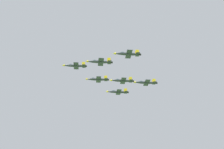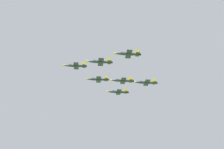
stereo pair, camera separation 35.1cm
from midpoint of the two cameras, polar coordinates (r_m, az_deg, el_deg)
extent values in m
ellipsoid|color=#2D3338|center=(197.53, -6.85, 1.63)|extent=(12.57, 8.05, 1.73)
cone|color=gold|center=(198.03, -9.01, 1.70)|extent=(2.22, 2.12, 1.47)
ellipsoid|color=#334751|center=(197.99, -7.69, 1.82)|extent=(2.64, 2.25, 1.01)
cube|color=#2D3338|center=(197.45, -6.66, 1.59)|extent=(7.36, 9.87, 0.17)
cube|color=gold|center=(193.65, -6.69, 2.20)|extent=(2.74, 1.93, 0.21)
cube|color=gold|center=(201.31, -6.62, 1.04)|extent=(2.74, 1.93, 0.21)
cube|color=#2D3338|center=(197.33, -5.21, 1.57)|extent=(4.09, 5.05, 0.17)
cube|color=gold|center=(197.15, -5.28, 2.01)|extent=(1.79, 1.14, 2.49)
cube|color=gold|center=(198.68, -5.28, 1.78)|extent=(1.79, 1.14, 2.49)
cylinder|color=black|center=(197.31, -4.79, 1.56)|extent=(1.43, 1.52, 1.21)
ellipsoid|color=#2D3338|center=(184.59, -2.26, 2.37)|extent=(13.02, 8.48, 1.79)
cone|color=gold|center=(184.46, -4.68, 2.46)|extent=(2.32, 2.21, 1.53)
ellipsoid|color=#334751|center=(184.82, -3.21, 2.59)|extent=(2.75, 2.36, 1.05)
cube|color=#2D3338|center=(184.57, -2.04, 2.33)|extent=(7.71, 10.24, 0.18)
cube|color=gold|center=(180.66, -1.96, 3.02)|extent=(2.84, 2.03, 0.22)
cube|color=gold|center=(188.56, -2.12, 1.70)|extent=(2.84, 2.03, 0.22)
cube|color=#2D3338|center=(184.91, -0.44, 2.29)|extent=(4.28, 5.24, 0.18)
cube|color=gold|center=(184.72, -0.51, 2.78)|extent=(1.85, 1.20, 2.59)
cube|color=gold|center=(186.30, -0.55, 2.52)|extent=(1.85, 1.20, 2.59)
cylinder|color=black|center=(185.02, 0.02, 2.27)|extent=(1.49, 1.59, 1.26)
ellipsoid|color=#2D3338|center=(207.76, -2.66, -0.91)|extent=(12.96, 8.22, 1.78)
cone|color=gold|center=(207.75, -4.78, -0.84)|extent=(2.28, 2.18, 1.51)
ellipsoid|color=#334751|center=(208.00, -3.49, -0.72)|extent=(2.72, 2.31, 1.04)
cube|color=#2D3338|center=(207.73, -2.47, -0.94)|extent=(7.53, 10.17, 0.18)
cube|color=gold|center=(203.74, -2.42, -0.40)|extent=(2.82, 1.98, 0.21)
cube|color=gold|center=(211.79, -2.51, -1.44)|extent=(2.82, 1.98, 0.21)
cube|color=#2D3338|center=(207.96, -1.06, -0.96)|extent=(4.19, 5.20, 0.18)
cube|color=gold|center=(207.69, -1.12, -0.54)|extent=(1.84, 1.16, 2.57)
cube|color=gold|center=(209.29, -1.14, -0.74)|extent=(1.84, 1.16, 2.57)
cylinder|color=black|center=(208.04, -0.64, -0.97)|extent=(1.46, 1.57, 1.24)
ellipsoid|color=#2D3338|center=(174.16, 2.97, 3.85)|extent=(12.77, 8.19, 1.76)
cone|color=gold|center=(173.41, 0.47, 3.95)|extent=(2.26, 2.16, 1.49)
ellipsoid|color=#334751|center=(174.15, 1.98, 4.08)|extent=(2.69, 2.29, 1.02)
cube|color=#2D3338|center=(174.19, 3.19, 3.81)|extent=(7.48, 10.03, 0.18)
cube|color=gold|center=(170.46, 3.38, 4.55)|extent=(2.78, 1.97, 0.21)
cube|color=gold|center=(178.01, 3.01, 3.12)|extent=(2.78, 1.97, 0.21)
cube|color=#2D3338|center=(174.94, 4.83, 3.76)|extent=(4.16, 5.13, 0.18)
cube|color=gold|center=(174.78, 4.78, 4.27)|extent=(1.82, 1.16, 2.54)
cube|color=gold|center=(176.28, 4.69, 3.98)|extent=(1.82, 1.16, 2.54)
cylinder|color=black|center=(175.18, 5.31, 3.74)|extent=(1.45, 1.55, 1.23)
ellipsoid|color=#2D3338|center=(219.24, 1.12, -3.27)|extent=(13.13, 8.53, 1.81)
cone|color=gold|center=(218.59, -0.92, -3.20)|extent=(2.33, 2.23, 1.54)
ellipsoid|color=#334751|center=(219.21, 0.32, -3.08)|extent=(2.77, 2.37, 1.06)
cube|color=#2D3338|center=(219.27, 1.31, -3.30)|extent=(7.77, 10.33, 0.18)
cube|color=gold|center=(215.15, 1.44, -2.83)|extent=(2.87, 2.04, 0.22)
cube|color=gold|center=(223.45, 1.18, -3.74)|extent=(2.87, 2.04, 0.22)
cube|color=#2D3338|center=(219.91, 2.66, -3.32)|extent=(4.31, 5.29, 0.18)
cube|color=gold|center=(219.55, 2.61, -2.91)|extent=(1.87, 1.20, 2.61)
cube|color=gold|center=(221.21, 2.55, -3.10)|extent=(1.87, 1.20, 2.61)
cylinder|color=black|center=(220.11, 3.05, -3.33)|extent=(1.50, 1.60, 1.27)
ellipsoid|color=#2D3338|center=(194.64, 1.96, -1.16)|extent=(12.42, 8.02, 1.71)
cone|color=gold|center=(193.96, -0.22, -1.08)|extent=(2.20, 2.10, 1.45)
ellipsoid|color=#334751|center=(194.61, 1.10, -0.95)|extent=(2.61, 2.24, 1.00)
cube|color=#2D3338|center=(194.67, 2.15, -1.19)|extent=(7.31, 9.76, 0.17)
cube|color=gold|center=(190.85, 2.30, -0.64)|extent=(2.71, 1.92, 0.21)
cube|color=gold|center=(198.55, 2.01, -1.69)|extent=(2.71, 1.92, 0.21)
cube|color=#2D3338|center=(195.33, 3.58, -1.21)|extent=(4.06, 5.00, 0.17)
cube|color=gold|center=(195.05, 3.53, -0.77)|extent=(1.77, 1.13, 2.47)
cube|color=gold|center=(196.58, 3.46, -0.99)|extent=(1.77, 1.13, 2.47)
cylinder|color=black|center=(195.53, 4.00, -1.23)|extent=(1.41, 1.51, 1.20)
ellipsoid|color=#2D3338|center=(196.69, 6.35, -1.51)|extent=(12.53, 8.09, 1.72)
cone|color=gold|center=(195.44, 4.20, -1.44)|extent=(2.22, 2.12, 1.47)
ellipsoid|color=#334751|center=(196.43, 5.49, -1.31)|extent=(2.64, 2.26, 1.01)
cube|color=#2D3338|center=(196.78, 6.54, -1.54)|extent=(7.37, 9.85, 0.17)
cube|color=gold|center=(192.96, 6.78, -1.00)|extent=(2.73, 1.94, 0.21)
cube|color=gold|center=(200.65, 6.31, -2.03)|extent=(2.73, 1.94, 0.21)
cube|color=#2D3338|center=(197.81, 7.95, -1.56)|extent=(4.09, 5.04, 0.17)
cube|color=gold|center=(197.50, 7.91, -1.12)|extent=(1.78, 1.14, 2.49)
cube|color=gold|center=(199.03, 7.80, -1.33)|extent=(1.78, 1.14, 2.49)
cylinder|color=black|center=(198.13, 8.36, -1.57)|extent=(1.43, 1.52, 1.21)
camera|label=1|loc=(0.18, -89.95, -0.02)|focal=49.06mm
camera|label=2|loc=(0.18, 90.05, 0.02)|focal=49.06mm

